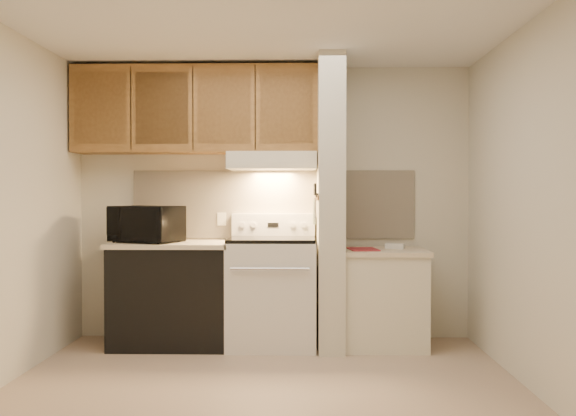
{
  "coord_description": "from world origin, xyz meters",
  "views": [
    {
      "loc": [
        0.25,
        -4.15,
        1.32
      ],
      "look_at": [
        0.15,
        0.75,
        1.22
      ],
      "focal_mm": 38.0,
      "sensor_mm": 36.0,
      "label": 1
    }
  ],
  "objects": [
    {
      "name": "right_countertop",
      "position": [
        0.97,
        1.15,
        0.83
      ],
      "size": [
        0.74,
        0.64,
        0.04
      ],
      "primitive_type": "cube",
      "color": "beige",
      "rests_on": "right_cab_base"
    },
    {
      "name": "cab_gap_a",
      "position": [
        -1.23,
        1.16,
        2.08
      ],
      "size": [
        0.01,
        0.01,
        0.73
      ],
      "primitive_type": "cube",
      "color": "black",
      "rests_on": "upper_cabinets"
    },
    {
      "name": "oven_handle",
      "position": [
        0.0,
        0.8,
        0.72
      ],
      "size": [
        0.65,
        0.02,
        0.02
      ],
      "primitive_type": "cylinder",
      "rotation": [
        0.0,
        1.57,
        0.0
      ],
      "color": "silver",
      "rests_on": "range_body"
    },
    {
      "name": "right_cab_base",
      "position": [
        0.97,
        1.15,
        0.4
      ],
      "size": [
        0.7,
        0.6,
        0.81
      ],
      "primitive_type": "cube",
      "color": "silver",
      "rests_on": "floor"
    },
    {
      "name": "knife_blade_c",
      "position": [
        0.38,
        1.11,
        1.2
      ],
      "size": [
        0.01,
        0.04,
        0.2
      ],
      "primitive_type": "cube",
      "color": "silver",
      "rests_on": "knife_strip"
    },
    {
      "name": "range_knob_right_inner",
      "position": [
        0.18,
        1.4,
        1.05
      ],
      "size": [
        0.05,
        0.02,
        0.05
      ],
      "primitive_type": "cylinder",
      "rotation": [
        1.57,
        0.0,
        0.0
      ],
      "color": "silver",
      "rests_on": "range_backguard"
    },
    {
      "name": "wall_right",
      "position": [
        1.8,
        0.0,
        1.25
      ],
      "size": [
        0.02,
        3.0,
        2.5
      ],
      "primitive_type": "cube",
      "color": "beige",
      "rests_on": "floor"
    },
    {
      "name": "range_knob_left_inner",
      "position": [
        -0.18,
        1.4,
        1.05
      ],
      "size": [
        0.05,
        0.02,
        0.05
      ],
      "primitive_type": "cylinder",
      "rotation": [
        1.57,
        0.0,
        0.0
      ],
      "color": "silver",
      "rests_on": "range_backguard"
    },
    {
      "name": "range_body",
      "position": [
        0.0,
        1.16,
        0.46
      ],
      "size": [
        0.76,
        0.65,
        0.92
      ],
      "primitive_type": "cube",
      "color": "silver",
      "rests_on": "floor"
    },
    {
      "name": "microwave",
      "position": [
        -1.1,
        1.15,
        1.07
      ],
      "size": [
        0.67,
        0.57,
        0.32
      ],
      "primitive_type": "imported",
      "rotation": [
        0.0,
        0.0,
        -0.37
      ],
      "color": "black",
      "rests_on": "left_countertop"
    },
    {
      "name": "wall_left",
      "position": [
        -1.8,
        0.0,
        1.25
      ],
      "size": [
        0.02,
        3.0,
        2.5
      ],
      "primitive_type": "cube",
      "color": "beige",
      "rests_on": "floor"
    },
    {
      "name": "cab_door_a",
      "position": [
        -1.51,
        1.17,
        2.08
      ],
      "size": [
        0.46,
        0.01,
        0.63
      ],
      "primitive_type": "cube",
      "color": "olive",
      "rests_on": "upper_cabinets"
    },
    {
      "name": "oven_window",
      "position": [
        0.0,
        0.84,
        0.5
      ],
      "size": [
        0.5,
        0.01,
        0.3
      ],
      "primitive_type": "cube",
      "color": "black",
      "rests_on": "range_body"
    },
    {
      "name": "wall_back",
      "position": [
        0.0,
        1.5,
        1.25
      ],
      "size": [
        3.6,
        2.5,
        0.02
      ],
      "primitive_type": "cube",
      "rotation": [
        1.57,
        0.0,
        0.0
      ],
      "color": "beige",
      "rests_on": "floor"
    },
    {
      "name": "knife_blade_d",
      "position": [
        0.38,
        1.17,
        1.22
      ],
      "size": [
        0.01,
        0.04,
        0.16
      ],
      "primitive_type": "cube",
      "color": "silver",
      "rests_on": "knife_strip"
    },
    {
      "name": "oven_mitt",
      "position": [
        0.38,
        1.32,
        1.17
      ],
      "size": [
        0.03,
        0.09,
        0.22
      ],
      "primitive_type": "cube",
      "color": "gray",
      "rests_on": "partition_pillar"
    },
    {
      "name": "white_box",
      "position": [
        1.09,
        1.24,
        0.87
      ],
      "size": [
        0.19,
        0.15,
        0.04
      ],
      "primitive_type": "cube",
      "rotation": [
        0.0,
        0.0,
        -0.34
      ],
      "color": "white",
      "rests_on": "right_countertop"
    },
    {
      "name": "knife_handle_b",
      "position": [
        0.38,
        1.03,
        1.37
      ],
      "size": [
        0.02,
        0.02,
        0.1
      ],
      "primitive_type": "cylinder",
      "color": "black",
      "rests_on": "knife_strip"
    },
    {
      "name": "range_hood",
      "position": [
        0.0,
        1.28,
        1.62
      ],
      "size": [
        0.78,
        0.44,
        0.15
      ],
      "primitive_type": "cube",
      "color": "silver",
      "rests_on": "upper_cabinets"
    },
    {
      "name": "outlet",
      "position": [
        -0.48,
        1.48,
        1.1
      ],
      "size": [
        0.08,
        0.01,
        0.12
      ],
      "primitive_type": "cube",
      "color": "silver",
      "rests_on": "backsplash"
    },
    {
      "name": "knife_strip",
      "position": [
        0.39,
        1.1,
        1.32
      ],
      "size": [
        0.02,
        0.42,
        0.04
      ],
      "primitive_type": "cube",
      "color": "black",
      "rests_on": "partition_pillar"
    },
    {
      "name": "knife_blade_b",
      "position": [
        0.38,
        1.03,
        1.21
      ],
      "size": [
        0.01,
        0.04,
        0.18
      ],
      "primitive_type": "cube",
      "color": "silver",
      "rests_on": "knife_strip"
    },
    {
      "name": "knife_blade_e",
      "position": [
        0.38,
        1.26,
        1.21
      ],
      "size": [
        0.01,
        0.04,
        0.18
      ],
      "primitive_type": "cube",
      "color": "silver",
      "rests_on": "knife_strip"
    },
    {
      "name": "range_knob_left_outer",
      "position": [
        -0.28,
        1.4,
        1.05
      ],
      "size": [
        0.05,
        0.02,
        0.05
      ],
      "primitive_type": "cylinder",
      "rotation": [
        1.57,
        0.0,
        0.0
      ],
      "color": "silver",
      "rests_on": "range_backguard"
    },
    {
      "name": "dishwasher_front",
      "position": [
        -0.88,
        1.17,
        0.43
      ],
      "size": [
        1.0,
        0.63,
        0.87
      ],
      "primitive_type": "cube",
      "color": "black",
      "rests_on": "floor"
    },
    {
      "name": "range_backguard",
      "position": [
        0.0,
        1.44,
        1.05
      ],
      "size": [
        0.76,
        0.08,
        0.2
      ],
      "primitive_type": "cube",
      "color": "silver",
      "rests_on": "range_body"
    },
    {
      "name": "ceiling",
      "position": [
        0.0,
        0.0,
        2.5
      ],
      "size": [
        3.6,
        3.6,
        0.0
      ],
      "primitive_type": "plane",
      "rotation": [
        3.14,
        0.0,
        0.0
      ],
      "color": "white",
      "rests_on": "wall_back"
    },
    {
      "name": "upper_cabinets",
      "position": [
        -0.69,
        1.32,
        2.08
      ],
      "size": [
        2.18,
        0.33,
        0.77
      ],
      "primitive_type": "cube",
      "color": "olive",
      "rests_on": "wall_back"
    },
    {
      "name": "floor",
      "position": [
        0.0,
        0.0,
        0.0
      ],
      "size": [
        3.6,
        3.6,
        0.0
      ],
      "primitive_type": "plane",
      "color": "tan",
      "rests_on": "ground"
    },
    {
      "name": "spoon_rest",
      "position": [
        -0.9,
        1.26,
        0.92
      ],
      "size": [
        0.25,
        0.15,
        0.02
      ],
      "primitive_type": "cube",
      "rotation": [
        0.0,
        0.0,
        0.31
      ],
      "color": "black",
      "rests_on": "left_countertop"
    },
    {
      "name": "cab_door_b",
      "position": [
        -0.96,
        1.17,
        2.08
      ],
      "size": [
        0.46,
        0.01,
        0.63
      ],
      "primitive_type": "cube",
      "color": "olive",
      "rests_on": "upper_cabinets"
    },
    {
      "name": "left_countertop",
      "position": [
        -0.88,
        1.17,
        0.89
      ],
      "size": [
        1.04,
        0.67,
        0.04
      ],
      "primitive_type": "cube",
      "color": "beige",
      "rests_on": "dishwasher_front"
    },
    {
      "name": "range_knob_right_outer",
      "position": [
        0.28,
        1.4,
        1.05
      ],
      "size": [
        0.05,
        0.02,
        0.05
      ],
      "primitive_type": "cylinder",
      "rotation": [
        1.57,
        0.0,
        0.0
      ],
      "color": "silver",
      "rests_on": "range_backguard"
    },
    {
      "name": "knife_handle_a",
      "position": [
        0.38,
        0.95,
        1.37
      ],
      "size": [
        0.02,
        0.02,
        0.1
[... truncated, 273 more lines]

